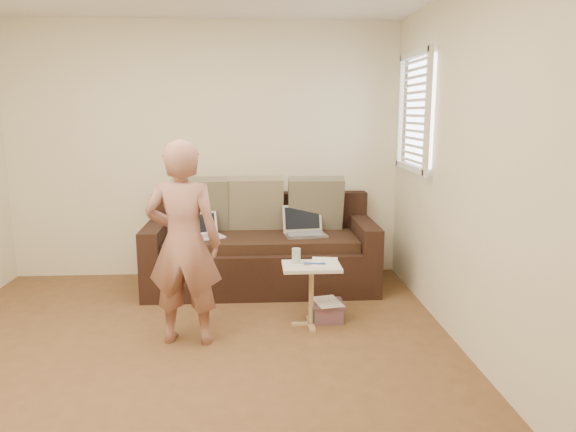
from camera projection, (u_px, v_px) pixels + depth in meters
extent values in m
plane|color=brown|center=(180.00, 374.00, 3.52)|extent=(4.50, 4.50, 0.00)
plane|color=beige|center=(205.00, 151.00, 5.47)|extent=(4.00, 0.00, 4.00)
plane|color=beige|center=(2.00, 316.00, 1.07)|extent=(4.00, 0.00, 4.00)
plane|color=beige|center=(489.00, 176.00, 3.39)|extent=(0.00, 4.50, 4.50)
imported|color=#A05957|center=(184.00, 243.00, 3.88)|extent=(0.59, 0.44, 1.52)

